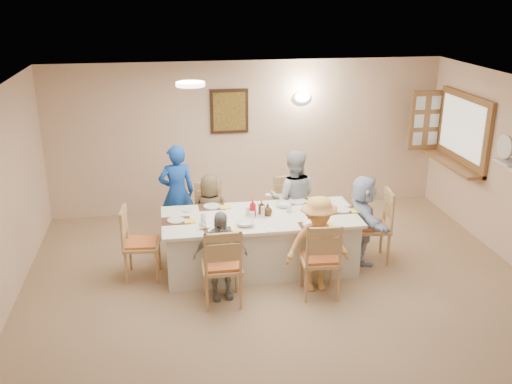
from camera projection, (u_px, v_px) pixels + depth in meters
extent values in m
plane|color=#9F7A51|center=(293.00, 317.00, 6.59)|extent=(7.00, 7.00, 0.00)
plane|color=beige|center=(247.00, 137.00, 9.41)|extent=(6.50, 0.00, 6.50)
plane|color=white|center=(298.00, 103.00, 5.74)|extent=(7.00, 7.00, 0.00)
cube|color=#342012|center=(229.00, 111.00, 9.18)|extent=(0.62, 0.04, 0.72)
cube|color=black|center=(229.00, 112.00, 9.16)|extent=(0.52, 0.02, 0.62)
ellipsoid|color=white|center=(302.00, 97.00, 9.27)|extent=(0.26, 0.09, 0.18)
cylinder|color=white|center=(190.00, 84.00, 6.99)|extent=(0.36, 0.36, 0.05)
cube|color=olive|center=(463.00, 131.00, 8.79)|extent=(0.06, 1.50, 1.15)
cube|color=olive|center=(452.00, 164.00, 8.95)|extent=(0.30, 1.50, 0.05)
cube|color=olive|center=(426.00, 120.00, 9.46)|extent=(0.55, 0.04, 1.00)
cube|color=white|center=(508.00, 162.00, 7.56)|extent=(0.22, 0.36, 0.03)
cube|color=silver|center=(260.00, 242.00, 7.62)|extent=(2.57, 1.09, 0.76)
imported|color=brown|center=(210.00, 213.00, 8.09)|extent=(0.59, 0.42, 1.13)
imported|color=#ABB0BB|center=(293.00, 198.00, 8.22)|extent=(0.89, 0.79, 1.43)
imported|color=#959595|center=(220.00, 255.00, 6.83)|extent=(0.71, 0.39, 1.13)
imported|color=#F3AD5A|center=(318.00, 244.00, 6.99)|extent=(0.83, 0.51, 1.24)
imported|color=silver|center=(363.00, 219.00, 7.75)|extent=(1.16, 0.40, 1.24)
imported|color=blue|center=(177.00, 193.00, 8.40)|extent=(0.64, 0.51, 1.46)
cube|color=#472B19|center=(218.00, 231.00, 7.00)|extent=(0.34, 0.25, 0.01)
cylinder|color=white|center=(218.00, 231.00, 7.00)|extent=(0.24, 0.24, 0.02)
cube|color=yellow|center=(233.00, 232.00, 6.98)|extent=(0.13, 0.13, 0.01)
cube|color=#472B19|center=(313.00, 225.00, 7.19)|extent=(0.33, 0.25, 0.01)
cylinder|color=white|center=(313.00, 224.00, 7.18)|extent=(0.26, 0.26, 0.02)
cube|color=yellow|center=(328.00, 225.00, 7.16)|extent=(0.15, 0.15, 0.01)
cube|color=#472B19|center=(212.00, 207.00, 7.78)|extent=(0.36, 0.27, 0.01)
cylinder|color=white|center=(212.00, 206.00, 7.78)|extent=(0.23, 0.23, 0.01)
cube|color=yellow|center=(225.00, 207.00, 7.76)|extent=(0.14, 0.14, 0.01)
cube|color=#472B19|center=(297.00, 202.00, 7.97)|extent=(0.34, 0.25, 0.01)
cylinder|color=white|center=(297.00, 201.00, 7.96)|extent=(0.25, 0.25, 0.02)
cube|color=yellow|center=(311.00, 202.00, 7.94)|extent=(0.14, 0.14, 0.01)
cube|color=#472B19|center=(176.00, 221.00, 7.32)|extent=(0.37, 0.27, 0.01)
cylinder|color=white|center=(176.00, 220.00, 7.31)|extent=(0.22, 0.22, 0.01)
cube|color=yellow|center=(190.00, 221.00, 7.30)|extent=(0.14, 0.14, 0.01)
cube|color=#472B19|center=(342.00, 210.00, 7.65)|extent=(0.34, 0.25, 0.01)
cylinder|color=white|center=(342.00, 210.00, 7.65)|extent=(0.23, 0.23, 0.01)
cube|color=yellow|center=(356.00, 211.00, 7.63)|extent=(0.15, 0.15, 0.01)
imported|color=white|center=(203.00, 226.00, 7.07)|extent=(0.11, 0.11, 0.08)
imported|color=white|center=(282.00, 197.00, 8.02)|extent=(0.10, 0.10, 0.09)
imported|color=white|center=(246.00, 223.00, 7.18)|extent=(0.24, 0.24, 0.06)
imported|color=white|center=(283.00, 205.00, 7.78)|extent=(0.23, 0.23, 0.07)
imported|color=red|center=(253.00, 208.00, 7.43)|extent=(0.15, 0.15, 0.24)
imported|color=#472C13|center=(262.00, 207.00, 7.52)|extent=(0.10, 0.10, 0.19)
imported|color=#472C13|center=(268.00, 210.00, 7.48)|extent=(0.22, 0.22, 0.16)
cylinder|color=silver|center=(248.00, 211.00, 7.49)|extent=(0.07, 0.07, 0.10)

